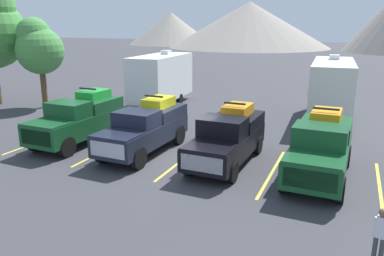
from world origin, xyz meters
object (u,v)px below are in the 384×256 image
Objects in this scene: camper_trailer_b at (332,87)px; pickup_truck_d at (321,147)px; camper_trailer_a at (161,77)px; person_a at (380,233)px; pickup_truck_a at (79,119)px; pickup_truck_b at (146,127)px; pickup_truck_c at (228,137)px.

pickup_truck_d is at bearing -88.61° from camper_trailer_b.
pickup_truck_d is 15.72m from camper_trailer_a.
camper_trailer_b is at bearing 97.93° from person_a.
pickup_truck_d is (11.65, -0.02, -0.02)m from pickup_truck_a.
camper_trailer_b reaches higher than pickup_truck_a.
camper_trailer_a is at bearing 132.17° from person_a.
pickup_truck_a is 0.97× the size of pickup_truck_b.
camper_trailer_b is (7.60, 9.64, 0.91)m from pickup_truck_b.
pickup_truck_b is 12.31m from camper_trailer_b.
pickup_truck_c is 10.21m from camper_trailer_b.
camper_trailer_a is 11.89m from camper_trailer_b.
person_a is at bearing -71.10° from pickup_truck_d.
pickup_truck_d reaches higher than pickup_truck_c.
person_a is (13.53, -5.51, -0.34)m from pickup_truck_a.
pickup_truck_c is at bearing 135.24° from person_a.
pickup_truck_c is (3.99, 0.14, -0.04)m from pickup_truck_b.
pickup_truck_c is 8.06m from person_a.
pickup_truck_b is at bearing 0.42° from pickup_truck_a.
person_a is (5.72, -5.67, -0.25)m from pickup_truck_c.
pickup_truck_a is at bearing 179.90° from pickup_truck_d.
camper_trailer_a is (-4.29, 9.92, 0.89)m from pickup_truck_b.
camper_trailer_b is (-0.24, 9.69, 0.87)m from pickup_truck_d.
camper_trailer_a is at bearing 92.72° from pickup_truck_a.
camper_trailer_b is at bearing 40.28° from pickup_truck_a.
pickup_truck_d is at bearing -0.10° from pickup_truck_a.
camper_trailer_a is at bearing 113.37° from pickup_truck_b.
camper_trailer_b reaches higher than pickup_truck_b.
camper_trailer_a is 0.90× the size of camper_trailer_b.
pickup_truck_c is at bearing -49.76° from camper_trailer_a.
person_a is at bearing -29.68° from pickup_truck_b.
pickup_truck_a is 0.98× the size of pickup_truck_c.
pickup_truck_a is 14.98m from camper_trailer_b.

